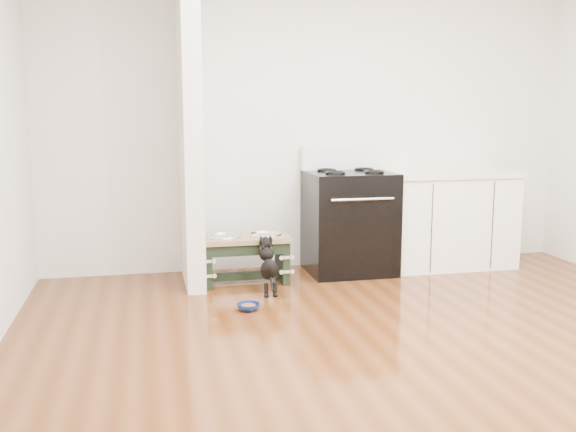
# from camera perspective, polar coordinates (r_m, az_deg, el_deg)

# --- Properties ---
(ground) EXTENTS (5.00, 5.00, 0.00)m
(ground) POSITION_cam_1_polar(r_m,az_deg,el_deg) (3.96, 11.81, -12.57)
(ground) COLOR #4E260E
(ground) RESTS_ON ground
(room_shell) EXTENTS (5.00, 5.00, 5.00)m
(room_shell) POSITION_cam_1_polar(r_m,az_deg,el_deg) (3.68, 12.66, 11.55)
(room_shell) COLOR silver
(room_shell) RESTS_ON ground
(partition_wall) EXTENTS (0.15, 0.80, 2.70)m
(partition_wall) POSITION_cam_1_polar(r_m,az_deg,el_deg) (5.44, -8.73, 8.02)
(partition_wall) COLOR silver
(partition_wall) RESTS_ON ground
(oven_range) EXTENTS (0.76, 0.69, 1.14)m
(oven_range) POSITION_cam_1_polar(r_m,az_deg,el_deg) (5.86, 5.47, -0.40)
(oven_range) COLOR black
(oven_range) RESTS_ON ground
(cabinet_run) EXTENTS (1.24, 0.64, 0.91)m
(cabinet_run) POSITION_cam_1_polar(r_m,az_deg,el_deg) (6.26, 13.97, -0.26)
(cabinet_run) COLOR white
(cabinet_run) RESTS_ON ground
(dog_feeder) EXTENTS (0.75, 0.40, 0.43)m
(dog_feeder) POSITION_cam_1_polar(r_m,az_deg,el_deg) (5.49, -3.86, -3.00)
(dog_feeder) COLOR black
(dog_feeder) RESTS_ON ground
(puppy) EXTENTS (0.13, 0.39, 0.46)m
(puppy) POSITION_cam_1_polar(r_m,az_deg,el_deg) (5.19, -1.80, -4.19)
(puppy) COLOR black
(puppy) RESTS_ON ground
(floor_bowl) EXTENTS (0.19, 0.19, 0.05)m
(floor_bowl) POSITION_cam_1_polar(r_m,az_deg,el_deg) (4.81, -3.55, -8.06)
(floor_bowl) COLOR navy
(floor_bowl) RESTS_ON ground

